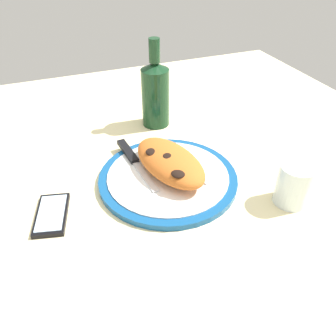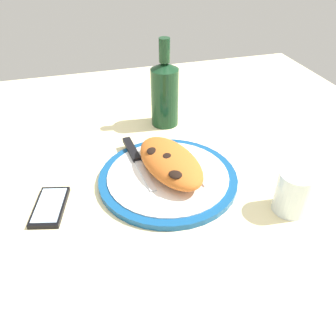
# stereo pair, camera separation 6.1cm
# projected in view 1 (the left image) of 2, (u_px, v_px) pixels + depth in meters

# --- Properties ---
(ground_plane) EXTENTS (1.50, 1.50, 0.03)m
(ground_plane) POSITION_uv_depth(u_px,v_px,m) (168.00, 186.00, 0.83)
(ground_plane) COLOR beige
(plate) EXTENTS (0.33, 0.33, 0.02)m
(plate) POSITION_uv_depth(u_px,v_px,m) (168.00, 178.00, 0.81)
(plate) COLOR navy
(plate) RESTS_ON ground_plane
(calzone) EXTENTS (0.24, 0.16, 0.06)m
(calzone) POSITION_uv_depth(u_px,v_px,m) (170.00, 162.00, 0.80)
(calzone) COLOR #C16023
(calzone) RESTS_ON plate
(fork) EXTENTS (0.15, 0.02, 0.00)m
(fork) POSITION_uv_depth(u_px,v_px,m) (189.00, 163.00, 0.84)
(fork) COLOR silver
(fork) RESTS_ON plate
(knife) EXTENTS (0.23, 0.04, 0.01)m
(knife) POSITION_uv_depth(u_px,v_px,m) (132.00, 157.00, 0.86)
(knife) COLOR silver
(knife) RESTS_ON plate
(smartphone) EXTENTS (0.13, 0.09, 0.01)m
(smartphone) POSITION_uv_depth(u_px,v_px,m) (52.00, 214.00, 0.72)
(smartphone) COLOR black
(smartphone) RESTS_ON ground_plane
(water_glass) EXTENTS (0.07, 0.07, 0.09)m
(water_glass) POSITION_uv_depth(u_px,v_px,m) (293.00, 187.00, 0.74)
(water_glass) COLOR silver
(water_glass) RESTS_ON ground_plane
(wine_bottle) EXTENTS (0.08, 0.08, 0.25)m
(wine_bottle) POSITION_uv_depth(u_px,v_px,m) (155.00, 93.00, 0.98)
(wine_bottle) COLOR #14381E
(wine_bottle) RESTS_ON ground_plane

